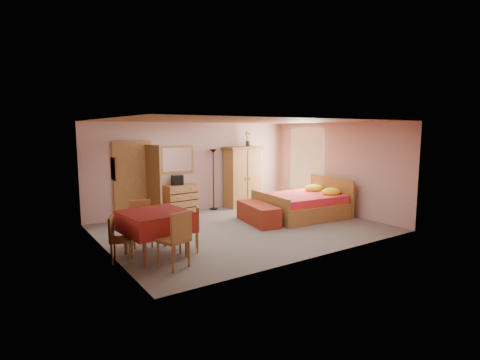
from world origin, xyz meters
TOP-DOWN VIEW (x-y plane):
  - floor at (0.00, 0.00)m, footprint 6.50×6.50m
  - ceiling at (0.00, 0.00)m, footprint 6.50×6.50m
  - wall_back at (0.00, 2.50)m, footprint 6.50×0.10m
  - wall_front at (0.00, -2.50)m, footprint 6.50×0.10m
  - wall_left at (-3.25, 0.00)m, footprint 0.10×5.00m
  - wall_right at (3.25, 0.00)m, footprint 0.10×5.00m
  - doorway at (-1.90, 2.47)m, footprint 1.06×0.12m
  - window at (3.21, 1.20)m, footprint 0.08×1.40m
  - picture_left at (-3.22, -0.60)m, footprint 0.04×0.32m
  - picture_back at (2.35, 2.47)m, footprint 0.30×0.04m
  - chest_of_drawers at (-0.60, 2.29)m, footprint 0.93×0.51m
  - wall_mirror at (-0.60, 2.50)m, footprint 1.02×0.08m
  - stereo at (-0.69, 2.29)m, footprint 0.31×0.24m
  - floor_lamp at (0.49, 2.31)m, footprint 0.31×0.31m
  - wardrobe at (1.47, 2.20)m, footprint 1.23×0.68m
  - sunflower_vase at (1.69, 2.22)m, footprint 0.19×0.19m
  - bed at (2.01, 0.09)m, footprint 2.38×1.94m
  - bench at (0.58, 0.19)m, footprint 0.80×1.57m
  - dining_table at (-2.53, -0.74)m, footprint 1.27×1.27m
  - chair_south at (-2.50, -1.49)m, footprint 0.58×0.58m
  - chair_north at (-2.54, 0.00)m, footprint 0.50×0.50m
  - chair_west at (-3.17, -0.71)m, footprint 0.51×0.51m
  - chair_east at (-1.88, -0.82)m, footprint 0.54×0.54m

SIDE VIEW (x-z plane):
  - floor at x=0.00m, z-range 0.00..0.00m
  - bench at x=0.58m, z-range 0.00..0.50m
  - chest_of_drawers at x=-0.60m, z-range 0.00..0.85m
  - chair_west at x=-3.17m, z-range 0.00..0.85m
  - dining_table at x=-2.53m, z-range 0.00..0.86m
  - chair_east at x=-1.88m, z-range 0.00..0.90m
  - chair_north at x=-2.54m, z-range 0.00..0.94m
  - chair_south at x=-2.50m, z-range 0.00..1.01m
  - bed at x=2.01m, z-range 0.00..1.04m
  - floor_lamp at x=0.49m, z-range 0.00..1.82m
  - wardrobe at x=1.47m, z-range 0.00..1.88m
  - stereo at x=-0.69m, z-range 0.85..1.13m
  - doorway at x=-1.90m, z-range -0.05..2.10m
  - wall_back at x=0.00m, z-range 0.00..2.60m
  - wall_front at x=0.00m, z-range 0.00..2.60m
  - wall_left at x=-3.25m, z-range 0.00..2.60m
  - wall_right at x=3.25m, z-range 0.00..2.60m
  - window at x=3.21m, z-range 0.48..2.42m
  - picture_back at x=2.35m, z-range 1.35..1.75m
  - wall_mirror at x=-0.60m, z-range 1.15..1.95m
  - picture_left at x=-3.22m, z-range 1.49..1.91m
  - sunflower_vase at x=1.69m, z-range 1.88..2.34m
  - ceiling at x=0.00m, z-range 2.60..2.60m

